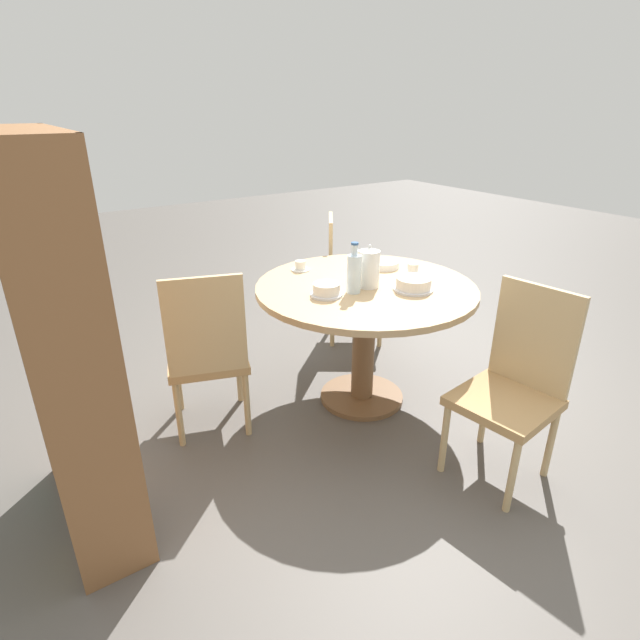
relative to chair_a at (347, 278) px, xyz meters
The scene contains 14 objects.
ground_plane 1.04m from the chair_a, 149.39° to the left, with size 14.00×14.00×0.00m, color #56514C.
dining_table 0.93m from the chair_a, 149.39° to the left, with size 1.26×1.26×0.76m.
chair_a is the anchor object (origin of this frame).
chair_b 1.47m from the chair_a, 112.54° to the left, with size 0.53×0.53×0.95m.
chair_c 1.71m from the chair_a, behind, with size 0.47×0.47×0.95m.
bookshelf 2.22m from the chair_a, 113.13° to the left, with size 0.84×0.28×1.63m.
coffee_pot 1.02m from the chair_a, 149.93° to the left, with size 0.12×0.12×0.25m.
water_bottle 1.11m from the chair_a, 144.66° to the left, with size 0.08×0.08×0.28m.
cake_main 1.09m from the chair_a, 163.06° to the left, with size 0.22×0.22×0.07m.
cake_second 1.14m from the chair_a, 136.98° to the left, with size 0.17×0.17×0.07m.
cup_a 0.78m from the chair_a, 119.13° to the left, with size 0.12×0.12×0.06m.
cup_b 0.52m from the chair_a, 154.04° to the left, with size 0.12×0.12×0.06m.
cup_c 0.84m from the chair_a, behind, with size 0.12×0.12×0.06m.
plate_stack 0.68m from the chair_a, 164.36° to the left, with size 0.19×0.19×0.04m.
Camera 1 is at (-2.07, 1.72, 1.71)m, focal length 28.00 mm.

